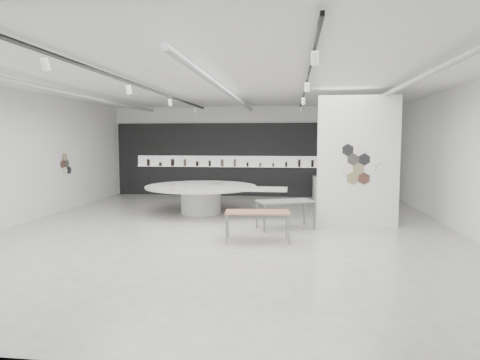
# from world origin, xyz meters

# --- Properties ---
(room) EXTENTS (12.02, 14.02, 3.82)m
(room) POSITION_xyz_m (-0.09, -0.00, 2.07)
(room) COLOR beige
(room) RESTS_ON ground
(back_wall_display) EXTENTS (11.80, 0.27, 3.10)m
(back_wall_display) POSITION_xyz_m (-0.08, 6.93, 1.54)
(back_wall_display) COLOR black
(back_wall_display) RESTS_ON ground
(partition_column) EXTENTS (2.20, 0.38, 3.60)m
(partition_column) POSITION_xyz_m (3.50, 1.00, 1.80)
(partition_column) COLOR white
(partition_column) RESTS_ON ground
(display_island) EXTENTS (4.60, 3.61, 0.92)m
(display_island) POSITION_xyz_m (-1.16, 2.37, 0.60)
(display_island) COLOR white
(display_island) RESTS_ON ground
(sample_table_wood) EXTENTS (1.58, 0.91, 0.71)m
(sample_table_wood) POSITION_xyz_m (0.90, -1.22, 0.66)
(sample_table_wood) COLOR #96694D
(sample_table_wood) RESTS_ON ground
(sample_table_stone) EXTENTS (1.66, 1.25, 0.77)m
(sample_table_stone) POSITION_xyz_m (1.53, 0.27, 0.70)
(sample_table_stone) COLOR gray
(sample_table_stone) RESTS_ON ground
(kitchen_counter) EXTENTS (1.73, 0.80, 1.32)m
(kitchen_counter) POSITION_xyz_m (3.39, 6.52, 0.48)
(kitchen_counter) COLOR white
(kitchen_counter) RESTS_ON ground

